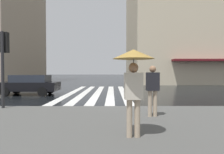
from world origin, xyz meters
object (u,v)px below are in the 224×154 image
Objects in this scene: pedestrian_by_billboard at (133,68)px; pedestrian_approaching_kerb at (153,87)px; car_black at (29,84)px; traffic_signal_post at (4,53)px.

pedestrian_approaching_kerb is at bearing -22.15° from pedestrian_by_billboard.
car_black is at bearing 43.54° from pedestrian_approaching_kerb.
car_black is 2.44× the size of pedestrian_approaching_kerb.
pedestrian_by_billboard is at bearing -146.82° from car_black.
traffic_signal_post is 1.58× the size of pedestrian_by_billboard.
car_black is 11.57m from pedestrian_by_billboard.
pedestrian_approaching_kerb is 0.85× the size of pedestrian_by_billboard.
pedestrian_by_billboard reaches higher than pedestrian_approaching_kerb.
pedestrian_approaching_kerb is (-1.73, -5.81, -1.27)m from traffic_signal_post.
traffic_signal_post is at bearing -166.90° from car_black.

